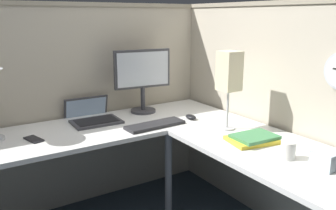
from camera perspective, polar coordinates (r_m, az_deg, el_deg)
cubicle_wall_back at (r=2.80m, az=-17.04°, el=-0.51°), size 2.57×0.12×1.58m
cubicle_wall_right at (r=2.54m, az=19.11°, el=-2.21°), size 0.12×2.37×1.58m
desk at (r=2.12m, az=-3.93°, el=-9.36°), size 2.35×2.15×0.73m
monitor at (r=2.76m, az=-4.16°, el=4.74°), size 0.46×0.20×0.50m
laptop at (r=2.66m, az=-12.33°, el=-1.83°), size 0.35×0.39×0.22m
keyboard at (r=2.45m, az=-2.11°, el=-3.26°), size 0.44×0.16×0.02m
computer_mouse at (r=2.62m, az=3.74°, el=-1.96°), size 0.06×0.10×0.03m
cell_phone at (r=2.34m, az=-21.06°, el=-5.23°), size 0.10×0.16×0.01m
book_stack at (r=2.21m, az=13.67°, el=-5.35°), size 0.32×0.26×0.04m
desk_lamp_paper at (r=2.34m, az=9.94°, el=5.10°), size 0.13×0.13×0.53m
coffee_mug at (r=2.01m, az=19.01°, el=-7.01°), size 0.08×0.08×0.10m
tissue_box at (r=1.96m, az=24.45°, el=-8.12°), size 0.12×0.12×0.09m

